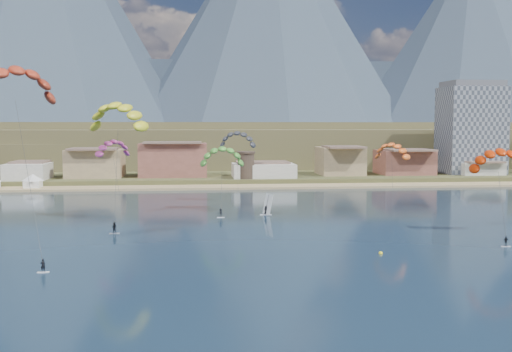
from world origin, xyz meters
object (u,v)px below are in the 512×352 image
Objects in this scene: kitesurfer_green at (222,154)px; kitesurfer_red at (15,79)px; watchtower at (246,165)px; buoy at (381,253)px; kitesurfer_yellow at (118,112)px; windsurfer at (267,208)px; apartment_tower at (471,128)px; kitesurfer_orange at (499,157)px.

kitesurfer_red is at bearing -126.20° from kitesurfer_green.
kitesurfer_green is (-9.78, -54.10, 6.21)m from watchtower.
kitesurfer_yellow is at bearing 140.73° from buoy.
kitesurfer_green is at bearing 53.80° from kitesurfer_red.
kitesurfer_green is at bearing 114.09° from buoy.
kitesurfer_red reaches higher than buoy.
kitesurfer_red is at bearing -139.45° from windsurfer.
apartment_tower is 82.02m from watchtower.
kitesurfer_red is 1.62× the size of kitesurfer_orange.
kitesurfer_orange is at bearing -32.67° from windsurfer.
watchtower is 62.68m from windsurfer.
kitesurfer_yellow is 71.17m from kitesurfer_orange.
apartment_tower is 1.09× the size of kitesurfer_red.
kitesurfer_yellow is 1.56× the size of kitesurfer_green.
kitesurfer_yellow is at bearing 70.44° from kitesurfer_red.
kitesurfer_green is at bearing -100.25° from watchtower.
kitesurfer_orange is at bearing -34.88° from kitesurfer_green.
kitesurfer_green is 16.59m from windsurfer.
watchtower reaches higher than buoy.
windsurfer is at bearing 147.33° from kitesurfer_orange.
kitesurfer_yellow reaches higher than kitesurfer_green.
kitesurfer_yellow is at bearing 163.91° from kitesurfer_orange.
apartment_tower is 112.81m from kitesurfer_green.
apartment_tower is at bearing 59.43° from buoy.
kitesurfer_yellow is at bearing -170.85° from windsurfer.
kitesurfer_red is 1.13× the size of kitesurfer_yellow.
buoy is at bearing -149.84° from kitesurfer_orange.
windsurfer is (8.98, -8.39, -11.15)m from kitesurfer_green.
kitesurfer_orange is (-42.73, -100.90, -4.43)m from apartment_tower.
buoy is at bearing -72.56° from windsurfer.
kitesurfer_orange is at bearing 30.16° from buoy.
watchtower is (-80.00, -14.00, -11.45)m from apartment_tower.
apartment_tower is 109.66m from kitesurfer_orange.
kitesurfer_green is (-89.78, -68.10, -5.24)m from apartment_tower.
kitesurfer_orange reaches higher than windsurfer.
kitesurfer_green is at bearing 145.12° from kitesurfer_orange.
buoy is at bearing -39.27° from kitesurfer_yellow.
buoy is (21.35, -47.74, -12.48)m from kitesurfer_green.
kitesurfer_red is at bearing -113.03° from watchtower.
kitesurfer_red is at bearing -109.56° from kitesurfer_yellow.
kitesurfer_orange is 30.27× the size of buoy.
buoy is (-68.44, -115.84, -17.72)m from apartment_tower.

